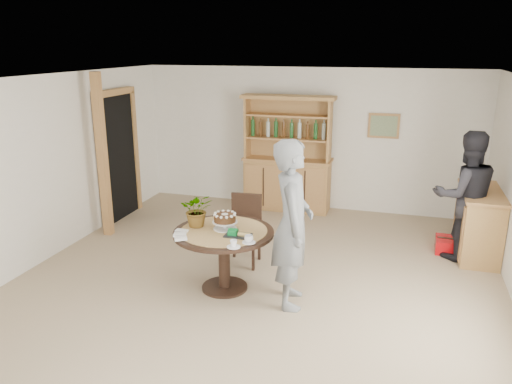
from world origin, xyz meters
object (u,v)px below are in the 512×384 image
Objects in this scene: dining_chair at (245,225)px; adult_person at (465,196)px; sideboard at (479,223)px; red_suitcase at (457,246)px; dining_table at (224,242)px; hutch at (287,172)px; teen_boy at (292,224)px.

adult_person is (2.83, 0.98, 0.36)m from dining_chair.
sideboard is 3.29m from dining_chair.
red_suitcase is at bearing -174.54° from sideboard.
adult_person is (-0.24, -0.19, 0.43)m from sideboard.
adult_person reaches higher than dining_chair.
red_suitcase is at bearing 34.90° from dining_table.
sideboard reaches higher than red_suitcase.
hutch is at bearing 89.50° from dining_table.
sideboard is at bearing 33.04° from dining_table.
teen_boy is 2.75m from adult_person.
sideboard is 0.52m from adult_person.
red_suitcase is (2.83, 1.97, -0.50)m from dining_table.
hutch reaches higher than dining_table.
dining_table reaches higher than red_suitcase.
hutch is at bearing -41.81° from adult_person.
dining_chair is at bearing -156.67° from red_suitcase.
teen_boy is (0.85, -0.93, 0.43)m from dining_chair.
dining_chair is (-0.00, 0.83, -0.07)m from dining_table.
adult_person is 2.95× the size of red_suitcase.
sideboard is 1.05× the size of dining_table.
hutch is 1.06× the size of teen_boy.
hutch reaches higher than adult_person.
adult_person reaches higher than red_suitcase.
sideboard is 3.66m from dining_table.
dining_chair is (-0.03, -2.41, -0.15)m from hutch.
hutch reaches higher than sideboard.
teen_boy is (0.82, -3.34, 0.27)m from hutch.
teen_boy reaches higher than sideboard.
teen_boy is at bearing -132.31° from red_suitcase.
adult_person reaches higher than dining_table.
dining_chair is (-3.07, -1.17, 0.06)m from sideboard.
adult_person is at bearing -58.70° from teen_boy.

